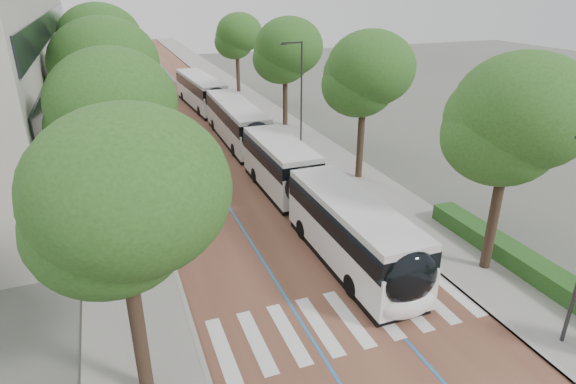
% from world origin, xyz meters
% --- Properties ---
extents(ground, '(160.00, 160.00, 0.00)m').
position_xyz_m(ground, '(0.00, 0.00, 0.00)').
color(ground, '#51544C').
rests_on(ground, ground).
extents(road, '(11.00, 140.00, 0.02)m').
position_xyz_m(road, '(0.00, 40.00, 0.01)').
color(road, brown).
rests_on(road, ground).
extents(sidewalk_left, '(4.00, 140.00, 0.12)m').
position_xyz_m(sidewalk_left, '(-7.50, 40.00, 0.06)').
color(sidewalk_left, gray).
rests_on(sidewalk_left, ground).
extents(sidewalk_right, '(4.00, 140.00, 0.12)m').
position_xyz_m(sidewalk_right, '(7.50, 40.00, 0.06)').
color(sidewalk_right, gray).
rests_on(sidewalk_right, ground).
extents(kerb_left, '(0.20, 140.00, 0.14)m').
position_xyz_m(kerb_left, '(-5.60, 40.00, 0.06)').
color(kerb_left, gray).
rests_on(kerb_left, ground).
extents(kerb_right, '(0.20, 140.00, 0.14)m').
position_xyz_m(kerb_right, '(5.60, 40.00, 0.06)').
color(kerb_right, gray).
rests_on(kerb_right, ground).
extents(zebra_crossing, '(10.55, 3.60, 0.01)m').
position_xyz_m(zebra_crossing, '(0.20, 1.00, 0.03)').
color(zebra_crossing, silver).
rests_on(zebra_crossing, ground).
extents(lane_line_left, '(0.12, 126.00, 0.01)m').
position_xyz_m(lane_line_left, '(-1.60, 40.00, 0.02)').
color(lane_line_left, '#246EB7').
rests_on(lane_line_left, road).
extents(lane_line_right, '(0.12, 126.00, 0.01)m').
position_xyz_m(lane_line_right, '(1.60, 40.00, 0.02)').
color(lane_line_right, '#246EB7').
rests_on(lane_line_right, road).
extents(hedge, '(1.20, 14.00, 0.80)m').
position_xyz_m(hedge, '(9.10, 0.00, 0.52)').
color(hedge, '#194317').
rests_on(hedge, sidewalk_right).
extents(streetlight_far, '(1.82, 0.20, 8.00)m').
position_xyz_m(streetlight_far, '(6.62, 22.00, 4.82)').
color(streetlight_far, '#2E2E31').
rests_on(streetlight_far, sidewalk_right).
extents(lamp_post_left, '(0.14, 0.14, 8.00)m').
position_xyz_m(lamp_post_left, '(-6.10, 8.00, 4.12)').
color(lamp_post_left, '#2E2E31').
rests_on(lamp_post_left, sidewalk_left).
extents(trees_left, '(6.33, 60.78, 10.23)m').
position_xyz_m(trees_left, '(-7.50, 27.75, 6.92)').
color(trees_left, black).
rests_on(trees_left, ground).
extents(trees_right, '(5.91, 47.42, 9.12)m').
position_xyz_m(trees_right, '(7.70, 21.67, 6.52)').
color(trees_right, black).
rests_on(trees_right, ground).
extents(lead_bus, '(2.58, 18.40, 3.20)m').
position_xyz_m(lead_bus, '(2.14, 8.40, 1.63)').
color(lead_bus, black).
rests_on(lead_bus, ground).
extents(bus_queued_0, '(2.73, 12.44, 3.20)m').
position_xyz_m(bus_queued_0, '(2.27, 24.45, 1.62)').
color(bus_queued_0, white).
rests_on(bus_queued_0, ground).
extents(bus_queued_1, '(3.19, 12.52, 3.20)m').
position_xyz_m(bus_queued_1, '(2.00, 37.47, 1.62)').
color(bus_queued_1, white).
rests_on(bus_queued_1, ground).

